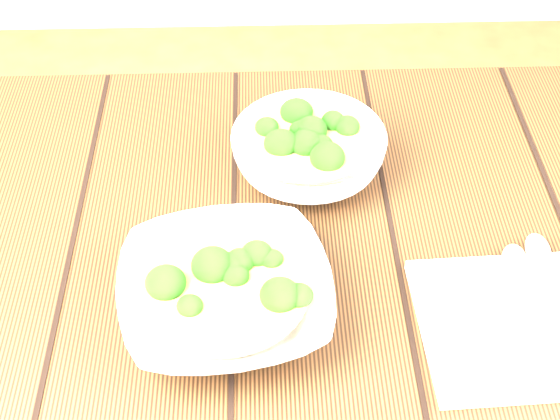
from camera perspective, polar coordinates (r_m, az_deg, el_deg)
name	(u,v)px	position (r m, az deg, el deg)	size (l,w,h in m)	color
table	(252,323)	(1.04, -2.05, -8.26)	(1.20, 0.80, 0.75)	#392310
soup_bowl_front	(226,294)	(0.88, -4.00, -6.17)	(0.27, 0.27, 0.07)	white
soup_bowl_back	(308,152)	(1.04, 2.09, 4.26)	(0.27, 0.27, 0.07)	white
trivet	(278,244)	(0.95, -0.17, -2.50)	(0.10, 0.10, 0.03)	black
napkin	(526,324)	(0.92, 17.57, -7.93)	(0.24, 0.19, 0.01)	beige
spoon_left	(515,286)	(0.94, 16.82, -5.34)	(0.06, 0.20, 0.01)	#ADA698
spoon_right	(542,275)	(0.96, 18.63, -4.51)	(0.05, 0.20, 0.01)	#ADA698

